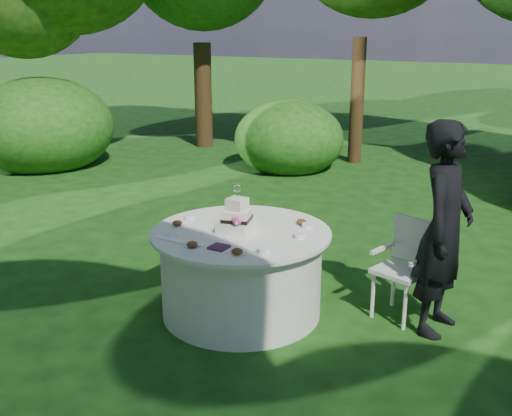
# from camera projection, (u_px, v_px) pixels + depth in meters

# --- Properties ---
(ground) EXTENTS (80.00, 80.00, 0.00)m
(ground) POSITION_uv_depth(u_px,v_px,m) (242.00, 312.00, 5.38)
(ground) COLOR #13330E
(ground) RESTS_ON ground
(napkins) EXTENTS (0.14, 0.14, 0.02)m
(napkins) POSITION_uv_depth(u_px,v_px,m) (219.00, 247.00, 4.75)
(napkins) COLOR #4D2140
(napkins) RESTS_ON table
(feather_plume) EXTENTS (0.48, 0.07, 0.01)m
(feather_plume) POSITION_uv_depth(u_px,v_px,m) (178.00, 241.00, 4.90)
(feather_plume) COLOR white
(feather_plume) RESTS_ON table
(guest) EXTENTS (0.47, 0.68, 1.78)m
(guest) POSITION_uv_depth(u_px,v_px,m) (444.00, 229.00, 4.84)
(guest) COLOR black
(guest) RESTS_ON ground
(table) EXTENTS (1.56, 1.56, 0.77)m
(table) POSITION_uv_depth(u_px,v_px,m) (241.00, 272.00, 5.27)
(table) COLOR silver
(table) RESTS_ON ground
(cake) EXTENTS (0.31, 0.31, 0.42)m
(cake) POSITION_uv_depth(u_px,v_px,m) (237.00, 219.00, 5.11)
(cake) COLOR white
(cake) RESTS_ON table
(chair) EXTENTS (0.49, 0.49, 0.88)m
(chair) POSITION_uv_depth(u_px,v_px,m) (406.00, 260.00, 5.18)
(chair) COLOR silver
(chair) RESTS_ON ground
(votives) EXTENTS (1.19, 0.95, 0.04)m
(votives) POSITION_uv_depth(u_px,v_px,m) (243.00, 228.00, 5.16)
(votives) COLOR white
(votives) RESTS_ON table
(petal_cups) EXTENTS (1.03, 1.04, 0.05)m
(petal_cups) POSITION_uv_depth(u_px,v_px,m) (228.00, 234.00, 5.00)
(petal_cups) COLOR #562D16
(petal_cups) RESTS_ON table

